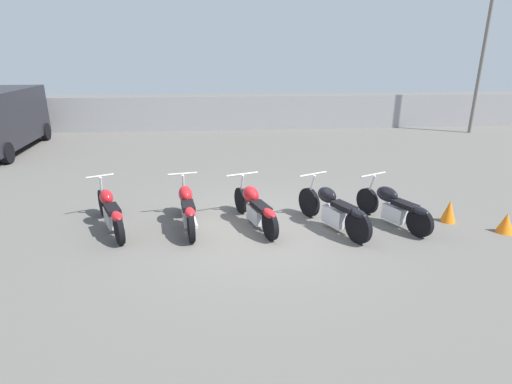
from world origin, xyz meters
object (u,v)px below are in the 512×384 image
at_px(motorcycle_slot_0, 110,211).
at_px(motorcycle_slot_1, 187,208).
at_px(motorcycle_slot_4, 394,206).
at_px(traffic_cone_near, 506,223).
at_px(light_pole_right, 491,10).
at_px(motorcycle_slot_2, 255,207).
at_px(traffic_cone_far, 449,211).
at_px(motorcycle_slot_3, 334,209).

relative_size(motorcycle_slot_0, motorcycle_slot_1, 1.01).
relative_size(motorcycle_slot_0, motorcycle_slot_4, 1.10).
xyz_separation_m(motorcycle_slot_1, traffic_cone_near, (6.34, -0.83, -0.23)).
relative_size(light_pole_right, motorcycle_slot_2, 4.37).
height_order(motorcycle_slot_2, traffic_cone_near, motorcycle_slot_2).
xyz_separation_m(motorcycle_slot_0, traffic_cone_far, (7.05, -0.25, -0.16)).
bearing_deg(motorcycle_slot_2, light_pole_right, 23.43).
distance_m(motorcycle_slot_1, traffic_cone_far, 5.52).
bearing_deg(motorcycle_slot_0, light_pole_right, 9.92).
relative_size(light_pole_right, motorcycle_slot_3, 4.41).
bearing_deg(traffic_cone_far, light_pole_right, 55.79).
bearing_deg(motorcycle_slot_0, motorcycle_slot_3, -29.86).
bearing_deg(traffic_cone_far, motorcycle_slot_2, 177.43).
distance_m(light_pole_right, traffic_cone_near, 12.85).
relative_size(motorcycle_slot_0, motorcycle_slot_3, 1.01).
distance_m(light_pole_right, motorcycle_slot_0, 17.30).
xyz_separation_m(motorcycle_slot_0, motorcycle_slot_2, (2.93, -0.06, 0.02)).
bearing_deg(traffic_cone_far, traffic_cone_near, -37.18).
bearing_deg(traffic_cone_near, traffic_cone_far, 142.82).
height_order(motorcycle_slot_1, motorcycle_slot_3, motorcycle_slot_3).
bearing_deg(traffic_cone_near, motorcycle_slot_1, 172.51).
xyz_separation_m(light_pole_right, motorcycle_slot_3, (-9.18, -9.88, -4.71)).
height_order(motorcycle_slot_2, motorcycle_slot_3, motorcycle_slot_3).
bearing_deg(traffic_cone_near, motorcycle_slot_4, 164.32).
relative_size(motorcycle_slot_1, motorcycle_slot_4, 1.08).
bearing_deg(motorcycle_slot_4, motorcycle_slot_2, 150.74).
relative_size(traffic_cone_near, traffic_cone_far, 0.86).
xyz_separation_m(motorcycle_slot_0, motorcycle_slot_4, (5.79, -0.29, 0.01)).
xyz_separation_m(light_pole_right, motorcycle_slot_0, (-13.66, -9.49, -4.74)).
height_order(light_pole_right, motorcycle_slot_2, light_pole_right).
xyz_separation_m(motorcycle_slot_1, motorcycle_slot_4, (4.26, -0.25, -0.03)).
xyz_separation_m(motorcycle_slot_4, traffic_cone_far, (1.25, 0.05, -0.17)).
height_order(motorcycle_slot_1, traffic_cone_near, motorcycle_slot_1).
height_order(motorcycle_slot_3, traffic_cone_far, motorcycle_slot_3).
height_order(motorcycle_slot_1, motorcycle_slot_2, motorcycle_slot_1).
height_order(motorcycle_slot_0, motorcycle_slot_3, motorcycle_slot_3).
bearing_deg(light_pole_right, traffic_cone_far, -124.21).
bearing_deg(motorcycle_slot_3, motorcycle_slot_1, 148.70).
bearing_deg(motorcycle_slot_4, motorcycle_slot_1, 152.02).
height_order(light_pole_right, motorcycle_slot_3, light_pole_right).
bearing_deg(traffic_cone_near, light_pole_right, 60.84).
bearing_deg(motorcycle_slot_2, motorcycle_slot_4, -22.83).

